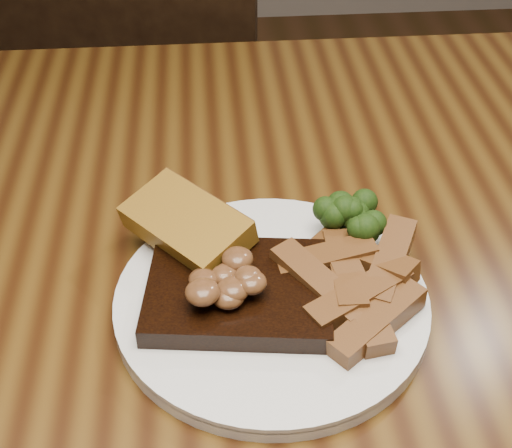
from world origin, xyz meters
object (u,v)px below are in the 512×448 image
at_px(steak, 239,292).
at_px(potato_wedges, 338,287).
at_px(plate, 271,303).
at_px(dining_table, 239,320).
at_px(chair_far, 151,115).
at_px(garlic_bread, 188,241).

height_order(steak, potato_wedges, potato_wedges).
distance_m(plate, potato_wedges, 0.06).
distance_m(dining_table, steak, 0.14).
relative_size(dining_table, plate, 5.95).
xyz_separation_m(dining_table, plate, (0.02, -0.07, 0.10)).
bearing_deg(dining_table, plate, -71.47).
bearing_deg(dining_table, chair_far, 100.53).
relative_size(plate, potato_wedges, 2.13).
relative_size(plate, steak, 1.75).
bearing_deg(plate, steak, -175.61).
bearing_deg(garlic_bread, steak, -9.62).
bearing_deg(plate, garlic_bread, 136.95).
height_order(dining_table, chair_far, chair_far).
height_order(dining_table, steak, steak).
bearing_deg(garlic_bread, plate, 5.34).
xyz_separation_m(steak, garlic_bread, (-0.04, 0.07, 0.00)).
distance_m(dining_table, potato_wedges, 0.16).
height_order(chair_far, garlic_bread, chair_far).
bearing_deg(chair_far, garlic_bread, 108.25).
bearing_deg(chair_far, steak, 110.81).
relative_size(chair_far, plate, 3.38).
relative_size(garlic_bread, potato_wedges, 0.92).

